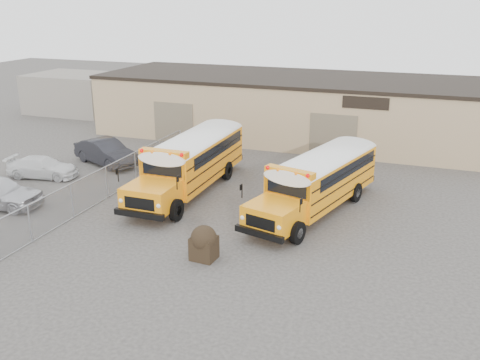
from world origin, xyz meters
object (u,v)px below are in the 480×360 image
(school_bus_right, at_px, (366,150))
(car_dark, at_px, (106,152))
(tarp_bundle, at_px, (204,242))
(school_bus_left, at_px, (233,132))
(car_white, at_px, (43,167))

(school_bus_right, bearing_deg, car_dark, -169.68)
(tarp_bundle, bearing_deg, car_dark, 138.51)
(school_bus_left, distance_m, tarp_bundle, 14.90)
(school_bus_right, bearing_deg, school_bus_left, 172.66)
(school_bus_left, height_order, car_dark, school_bus_left)
(school_bus_left, xyz_separation_m, car_white, (-9.44, -7.74, -1.20))
(car_white, bearing_deg, car_dark, -40.61)
(school_bus_right, xyz_separation_m, car_white, (-18.41, -6.59, -1.10))
(school_bus_right, bearing_deg, tarp_bundle, -110.19)
(school_bus_right, relative_size, tarp_bundle, 6.99)
(school_bus_right, distance_m, car_dark, 16.59)
(school_bus_right, height_order, car_white, school_bus_right)
(tarp_bundle, relative_size, car_white, 0.35)
(school_bus_left, bearing_deg, school_bus_right, -7.34)
(tarp_bundle, relative_size, car_dark, 0.30)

